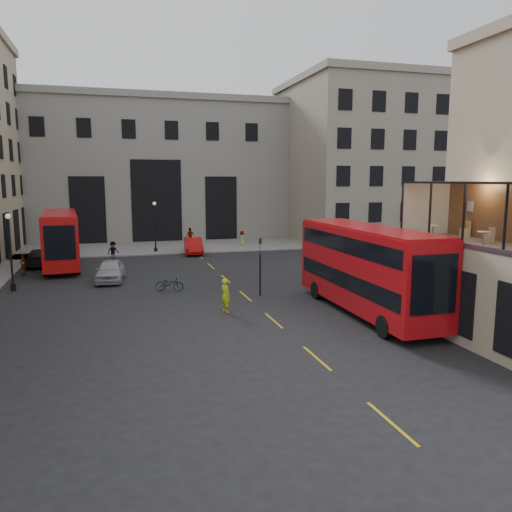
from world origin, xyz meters
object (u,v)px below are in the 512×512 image
object	(u,v)px
pedestrian_d	(242,238)
cafe_table_mid	(483,236)
street_lamp_b	(155,230)
pedestrian_a	(74,244)
traffic_light_near	(260,259)
pedestrian_e	(23,265)
bus_far	(60,236)
cafe_chair_d	(465,232)
traffic_light_far	(57,239)
bus_near	(366,265)
cyclist	(226,295)
street_lamp_a	(11,257)
cafe_chair_c	(489,238)
bicycle	(169,284)
pedestrian_c	(190,236)
car_a	(110,271)
pedestrian_b	(113,251)
car_b	(193,246)
cafe_table_far	(433,230)
car_c	(41,257)

from	to	relation	value
pedestrian_d	cafe_table_mid	bearing A→B (deg)	131.68
street_lamp_b	pedestrian_a	bearing A→B (deg)	166.89
traffic_light_near	pedestrian_e	world-z (taller)	traffic_light_near
bus_far	cafe_chair_d	size ratio (longest dim) A/B	14.64
pedestrian_a	cafe_chair_d	distance (m)	39.59
pedestrian_d	cafe_table_mid	world-z (taller)	cafe_table_mid
traffic_light_far	bus_near	bearing A→B (deg)	-49.87
cyclist	pedestrian_a	bearing A→B (deg)	-0.89
pedestrian_e	bus_near	bearing A→B (deg)	67.70
street_lamp_a	cafe_chair_c	distance (m)	29.74
pedestrian_e	street_lamp_a	bearing A→B (deg)	20.93
bicycle	pedestrian_c	size ratio (longest dim) A/B	0.99
pedestrian_c	car_a	bearing A→B (deg)	40.90
pedestrian_b	pedestrian_d	size ratio (longest dim) A/B	1.04
bus_near	pedestrian_c	size ratio (longest dim) A/B	6.49
car_a	car_b	distance (m)	14.84
cafe_table_far	cafe_chair_c	bearing A→B (deg)	-58.12
car_b	car_c	xyz separation A→B (m)	(-14.20, -3.59, -0.06)
car_c	pedestrian_e	distance (m)	4.51
bus_near	cyclist	size ratio (longest dim) A/B	6.31
cyclist	cafe_chair_d	size ratio (longest dim) A/B	2.37
bus_near	cafe_table_far	xyz separation A→B (m)	(2.09, -3.03, 2.25)
traffic_light_far	bus_near	xyz separation A→B (m)	(18.50, -21.95, 0.38)
car_a	bicycle	xyz separation A→B (m)	(3.90, -4.60, -0.32)
car_a	cafe_chair_d	bearing A→B (deg)	-35.99
street_lamp_b	car_a	distance (m)	15.20
car_c	cafe_table_mid	xyz separation A→B (m)	(22.46, -28.57, 4.29)
bus_far	cyclist	bearing A→B (deg)	-60.76
traffic_light_near	pedestrian_c	bearing A→B (deg)	90.89
car_c	cafe_chair_d	world-z (taller)	cafe_chair_d
pedestrian_c	cafe_table_far	world-z (taller)	cafe_table_far
traffic_light_far	pedestrian_e	xyz separation A→B (m)	(-2.26, -4.11, -1.54)
cafe_chair_c	bus_far	bearing A→B (deg)	129.17
bicycle	pedestrian_d	size ratio (longest dim) A/B	1.10
street_lamp_a	car_a	bearing A→B (deg)	13.76
traffic_light_near	cafe_chair_d	world-z (taller)	cafe_chair_d
street_lamp_b	cyclist	bearing A→B (deg)	-85.78
traffic_light_far	street_lamp_b	xyz separation A→B (m)	(9.00, 6.00, -0.03)
street_lamp_b	car_b	xyz separation A→B (m)	(3.67, -2.07, -1.57)
car_b	pedestrian_d	distance (m)	8.13
pedestrian_c	pedestrian_d	size ratio (longest dim) A/B	1.11
pedestrian_b	cafe_chair_d	world-z (taller)	cafe_chair_d
pedestrian_b	cafe_chair_c	distance (m)	34.12
bus_far	pedestrian_a	size ratio (longest dim) A/B	6.24
street_lamp_a	pedestrian_a	bearing A→B (deg)	81.21
bus_near	pedestrian_e	world-z (taller)	bus_near
bicycle	pedestrian_d	distance (m)	24.40
street_lamp_a	pedestrian_a	size ratio (longest dim) A/B	2.71
car_b	pedestrian_c	world-z (taller)	pedestrian_c
car_c	cafe_chair_c	distance (m)	36.58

